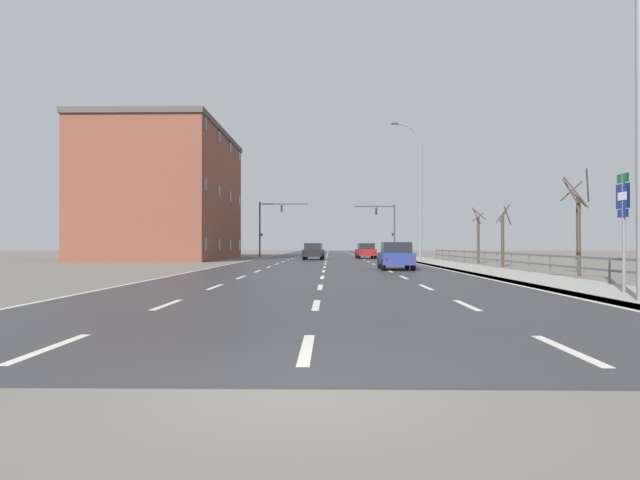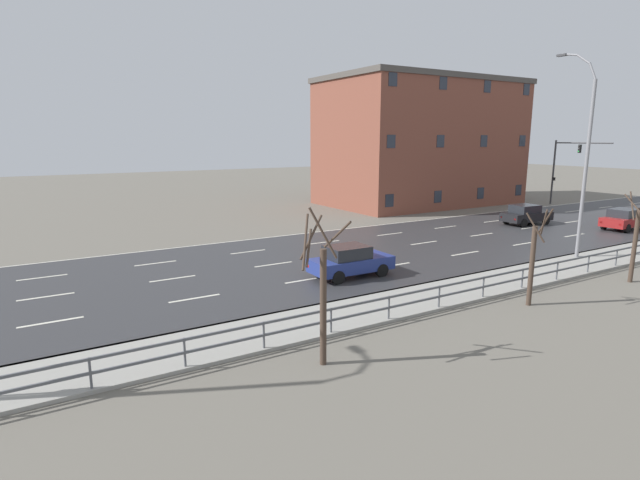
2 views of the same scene
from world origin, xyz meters
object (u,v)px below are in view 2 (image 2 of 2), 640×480
(car_mid_centre, at_px, (526,214))
(street_lamp_midground, at_px, (584,160))
(car_distant, at_px, (350,261))
(brick_building, at_px, (420,142))
(traffic_signal_left, at_px, (564,163))
(car_far_right, at_px, (624,219))

(car_mid_centre, bearing_deg, street_lamp_midground, -36.85)
(street_lamp_midground, distance_m, car_distant, 14.31)
(brick_building, bearing_deg, street_lamp_midground, -21.49)
(car_distant, xyz_separation_m, car_mid_centre, (-5.26, 20.36, 0.00))
(traffic_signal_left, bearing_deg, car_far_right, -38.41)
(car_mid_centre, bearing_deg, car_far_right, 43.02)
(street_lamp_midground, distance_m, car_mid_centre, 12.26)
(car_mid_centre, bearing_deg, car_distant, -72.28)
(car_mid_centre, xyz_separation_m, brick_building, (-14.47, 1.82, 5.46))
(car_far_right, xyz_separation_m, brick_building, (-19.66, -2.51, 5.46))
(car_mid_centre, relative_size, brick_building, 0.21)
(car_distant, height_order, car_mid_centre, same)
(car_far_right, distance_m, car_mid_centre, 6.76)
(brick_building, bearing_deg, car_far_right, 7.27)
(street_lamp_midground, xyz_separation_m, car_distant, (-3.39, -13.08, -4.73))
(brick_building, bearing_deg, traffic_signal_left, 51.51)
(car_far_right, height_order, car_mid_centre, same)
(car_distant, bearing_deg, car_mid_centre, 105.31)
(car_distant, height_order, brick_building, brick_building)
(traffic_signal_left, bearing_deg, car_mid_centre, -66.40)
(street_lamp_midground, relative_size, car_mid_centre, 2.69)
(traffic_signal_left, relative_size, car_far_right, 1.55)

